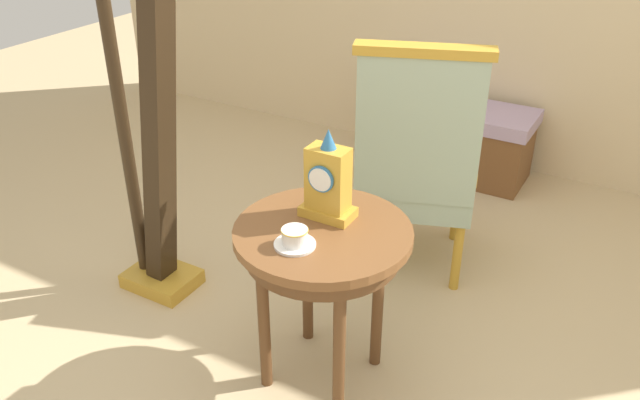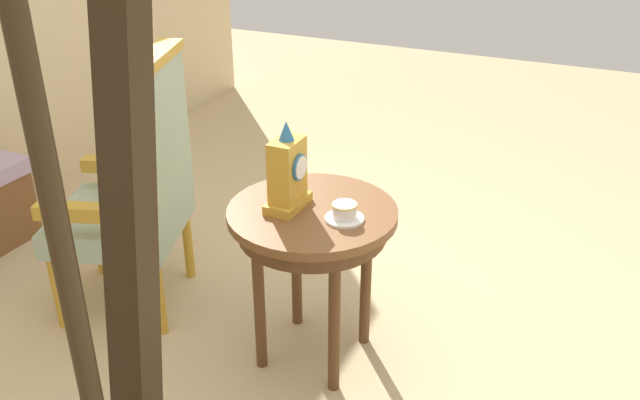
{
  "view_description": "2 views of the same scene",
  "coord_description": "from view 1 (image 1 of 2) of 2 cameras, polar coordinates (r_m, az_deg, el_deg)",
  "views": [
    {
      "loc": [
        0.97,
        -1.67,
        1.84
      ],
      "look_at": [
        -0.05,
        0.12,
        0.7
      ],
      "focal_mm": 36.49,
      "sensor_mm": 36.0,
      "label": 1
    },
    {
      "loc": [
        -1.94,
        -0.95,
        1.8
      ],
      "look_at": [
        0.05,
        -0.02,
        0.69
      ],
      "focal_mm": 37.83,
      "sensor_mm": 36.0,
      "label": 2
    }
  ],
  "objects": [
    {
      "name": "mantel_clock",
      "position": [
        2.26,
        0.76,
        1.51
      ],
      "size": [
        0.19,
        0.11,
        0.34
      ],
      "color": "gold",
      "rests_on": "side_table"
    },
    {
      "name": "armchair",
      "position": [
        2.94,
        8.45,
        3.54
      ],
      "size": [
        0.69,
        0.68,
        1.14
      ],
      "color": "#9EB299",
      "rests_on": "ground"
    },
    {
      "name": "teacup_left",
      "position": [
        2.15,
        -2.27,
        -3.37
      ],
      "size": [
        0.14,
        0.14,
        0.06
      ],
      "color": "white",
      "rests_on": "side_table"
    },
    {
      "name": "ground_plane",
      "position": [
        2.67,
        -0.31,
        -14.56
      ],
      "size": [
        10.0,
        10.0,
        0.0
      ],
      "primitive_type": "plane",
      "color": "tan"
    },
    {
      "name": "side_table",
      "position": [
        2.3,
        0.19,
        -4.41
      ],
      "size": [
        0.63,
        0.63,
        0.66
      ],
      "color": "brown",
      "rests_on": "ground"
    },
    {
      "name": "window_bench",
      "position": [
        4.12,
        11.63,
        5.29
      ],
      "size": [
        0.95,
        0.4,
        0.44
      ],
      "color": "#B299B7",
      "rests_on": "ground"
    },
    {
      "name": "harp",
      "position": [
        2.82,
        -14.73,
        4.21
      ],
      "size": [
        0.4,
        0.24,
        1.75
      ],
      "color": "gold",
      "rests_on": "ground"
    }
  ]
}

